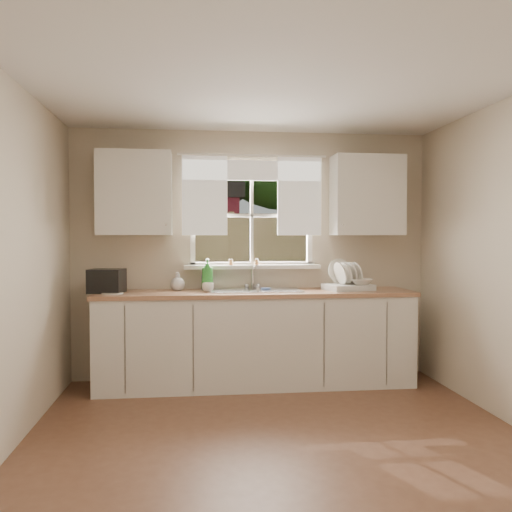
{
  "coord_description": "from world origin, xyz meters",
  "views": [
    {
      "loc": [
        -0.6,
        -3.48,
        1.43
      ],
      "look_at": [
        0.0,
        1.65,
        1.25
      ],
      "focal_mm": 38.0,
      "sensor_mm": 36.0,
      "label": 1
    }
  ],
  "objects": [
    {
      "name": "backyard",
      "position": [
        0.58,
        8.42,
        3.46
      ],
      "size": [
        20.0,
        10.0,
        6.13
      ],
      "color": "#335421",
      "rests_on": "ground"
    },
    {
      "name": "soap_bottle_c",
      "position": [
        -0.75,
        1.83,
        1.0
      ],
      "size": [
        0.18,
        0.18,
        0.18
      ],
      "primitive_type": "imported",
      "rotation": [
        0.0,
        0.0,
        -0.39
      ],
      "color": "beige",
      "rests_on": "countertop"
    },
    {
      "name": "cup",
      "position": [
        -0.46,
        1.65,
        0.95
      ],
      "size": [
        0.14,
        0.14,
        0.09
      ],
      "primitive_type": "imported",
      "rotation": [
        0.0,
        0.0,
        -0.32
      ],
      "color": "silver",
      "rests_on": "countertop"
    },
    {
      "name": "wall_outlet",
      "position": [
        0.88,
        1.99,
        1.08
      ],
      "size": [
        0.08,
        0.01,
        0.12
      ],
      "primitive_type": "cube",
      "color": "beige",
      "rests_on": "room_walls"
    },
    {
      "name": "sill_jars",
      "position": [
        -0.09,
        1.94,
        1.18
      ],
      "size": [
        0.3,
        0.04,
        0.06
      ],
      "color": "brown",
      "rests_on": "window"
    },
    {
      "name": "dish_rack",
      "position": [
        0.91,
        1.68,
        0.98
      ],
      "size": [
        0.5,
        0.42,
        0.31
      ],
      "color": "silver",
      "rests_on": "countertop"
    },
    {
      "name": "upper_cabinet_right",
      "position": [
        1.15,
        1.82,
        1.85
      ],
      "size": [
        0.7,
        0.33,
        0.8
      ],
      "primitive_type": "cube",
      "color": "silver",
      "rests_on": "room_walls"
    },
    {
      "name": "sink",
      "position": [
        0.0,
        1.71,
        0.84
      ],
      "size": [
        0.88,
        0.52,
        0.4
      ],
      "color": "#B7B7BC",
      "rests_on": "countertop"
    },
    {
      "name": "soap_bottle_a",
      "position": [
        -0.46,
        1.79,
        1.07
      ],
      "size": [
        0.13,
        0.13,
        0.31
      ],
      "primitive_type": "imported",
      "rotation": [
        0.0,
        0.0,
        0.1
      ],
      "color": "#2E8C30",
      "rests_on": "countertop"
    },
    {
      "name": "upper_cabinet_left",
      "position": [
        -1.15,
        1.82,
        1.85
      ],
      "size": [
        0.7,
        0.33,
        0.8
      ],
      "primitive_type": "cube",
      "color": "silver",
      "rests_on": "room_walls"
    },
    {
      "name": "soap_bottle_b",
      "position": [
        -0.46,
        1.89,
        1.02
      ],
      "size": [
        0.11,
        0.11,
        0.21
      ],
      "primitive_type": "imported",
      "rotation": [
        0.0,
        0.0,
        -0.18
      ],
      "color": "blue",
      "rests_on": "countertop"
    },
    {
      "name": "window",
      "position": [
        0.0,
        2.0,
        1.49
      ],
      "size": [
        1.38,
        0.16,
        1.06
      ],
      "color": "white",
      "rests_on": "room_walls"
    },
    {
      "name": "ground",
      "position": [
        0.0,
        0.0,
        0.0
      ],
      "size": [
        4.0,
        4.0,
        0.0
      ],
      "primitive_type": "plane",
      "color": "brown",
      "rests_on": "ground"
    },
    {
      "name": "black_appliance",
      "position": [
        -1.4,
        1.69,
        1.02
      ],
      "size": [
        0.34,
        0.31,
        0.22
      ],
      "primitive_type": "cube",
      "rotation": [
        0.0,
        0.0,
        -0.17
      ],
      "color": "black",
      "rests_on": "countertop"
    },
    {
      "name": "saucer",
      "position": [
        -1.33,
        1.58,
        0.92
      ],
      "size": [
        0.2,
        0.2,
        0.01
      ],
      "primitive_type": "cylinder",
      "color": "silver",
      "rests_on": "countertop"
    },
    {
      "name": "base_cabinets",
      "position": [
        0.0,
        1.68,
        0.43
      ],
      "size": [
        3.0,
        0.62,
        0.87
      ],
      "primitive_type": "cube",
      "color": "silver",
      "rests_on": "ground"
    },
    {
      "name": "bowl",
      "position": [
        1.03,
        1.64,
        1.0
      ],
      "size": [
        0.28,
        0.28,
        0.06
      ],
      "primitive_type": "imported",
      "rotation": [
        0.0,
        0.0,
        -0.26
      ],
      "color": "silver",
      "rests_on": "dish_rack"
    },
    {
      "name": "curtains",
      "position": [
        0.0,
        1.95,
        1.93
      ],
      "size": [
        1.5,
        0.03,
        0.81
      ],
      "color": "white",
      "rests_on": "room_walls"
    },
    {
      "name": "countertop",
      "position": [
        0.0,
        1.68,
        0.89
      ],
      "size": [
        3.04,
        0.65,
        0.04
      ],
      "primitive_type": "cube",
      "color": "#A47352",
      "rests_on": "base_cabinets"
    },
    {
      "name": "room_walls",
      "position": [
        0.0,
        -0.07,
        1.24
      ],
      "size": [
        3.62,
        4.02,
        2.5
      ],
      "color": "beige",
      "rests_on": "ground"
    },
    {
      "name": "ceiling",
      "position": [
        0.0,
        0.0,
        2.5
      ],
      "size": [
        3.6,
        4.0,
        0.02
      ],
      "primitive_type": "cube",
      "color": "silver",
      "rests_on": "room_walls"
    }
  ]
}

